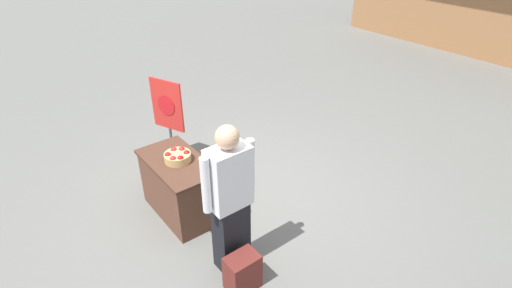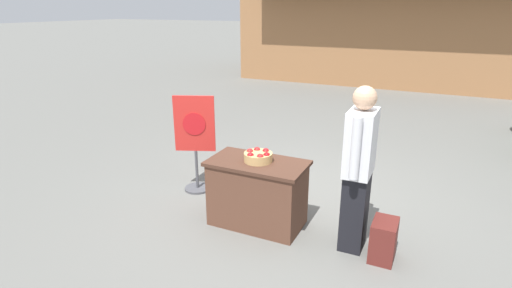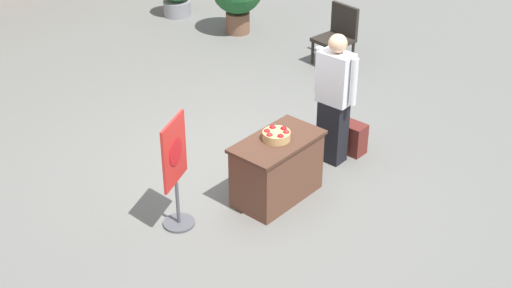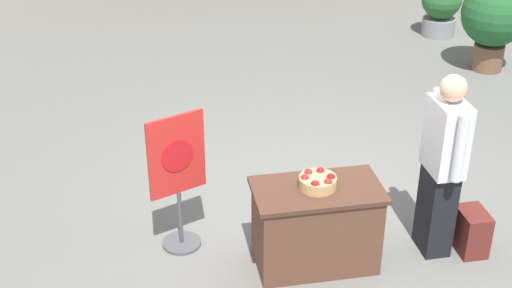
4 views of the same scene
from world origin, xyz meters
The scene contains 7 objects.
ground_plane centered at (0.00, 0.00, 0.00)m, with size 120.00×120.00×0.00m, color slate.
storefront_building centered at (0.36, 10.52, 2.43)m, with size 10.76×5.55×4.85m.
display_table centered at (-0.18, -0.75, 0.39)m, with size 1.11×0.62×0.78m.
apple_basket centered at (-0.18, -0.73, 0.84)m, with size 0.32×0.32×0.13m.
person_visitor centered at (0.93, -0.74, 0.89)m, with size 0.26×0.61×1.74m.
backpack centered at (1.26, -0.84, 0.21)m, with size 0.24×0.34×0.42m.
poster_board centered at (-1.34, -0.27, 0.72)m, with size 0.52×0.36×1.34m.
Camera 2 is at (1.58, -4.54, 2.44)m, focal length 28.00 mm.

